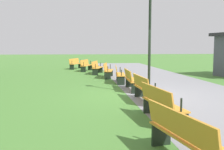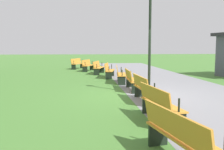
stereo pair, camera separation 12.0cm
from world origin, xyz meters
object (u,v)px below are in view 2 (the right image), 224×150
bench_4 (120,74)px  bench_6 (144,88)px  bench_2 (98,67)px  lamp_post (150,22)px  bench_1 (88,65)px  bench_8 (180,137)px  bench_7 (159,103)px  bench_5 (131,79)px  bench_3 (109,70)px  bench_0 (77,63)px

bench_4 → bench_6: bearing=8.7°
bench_2 → lamp_post: 8.61m
bench_1 → bench_8: 16.31m
bench_4 → bench_7: size_ratio=1.00×
bench_5 → lamp_post: 2.62m
lamp_post → bench_2: bearing=-169.3°
bench_1 → bench_2: 2.36m
bench_1 → bench_5: bearing=30.5°
bench_6 → bench_7: same height
bench_1 → bench_2: size_ratio=1.00×
bench_8 → lamp_post: (-5.86, 1.01, 2.30)m
bench_7 → lamp_post: 4.26m
bench_1 → bench_3: size_ratio=1.00×
bench_5 → bench_7: 4.71m
bench_3 → bench_5: size_ratio=1.02×
bench_1 → bench_7: size_ratio=1.01×
bench_8 → lamp_post: 6.37m
bench_0 → bench_4: size_ratio=1.00×
bench_7 → lamp_post: size_ratio=0.47×
bench_2 → bench_4: bearing=26.1°
bench_8 → lamp_post: bearing=159.3°
bench_1 → bench_8: size_ratio=1.00×
bench_1 → bench_6: (11.58, 1.77, 0.00)m
bench_3 → bench_0: bearing=-151.7°
bench_1 → bench_8: same height
bench_3 → bench_1: bearing=-153.9°
bench_1 → bench_6: size_ratio=1.02×
bench_7 → bench_8: bearing=-15.2°
bench_2 → bench_4: same height
bench_3 → bench_4: size_ratio=1.01×
bench_4 → bench_7: 7.06m
bench_3 → bench_8: (11.72, 0.00, 0.00)m
bench_0 → lamp_post: lamp_post is taller
bench_0 → bench_6: same height
bench_2 → bench_8: bearing=17.5°
bench_3 → bench_7: 9.39m
bench_0 → lamp_post: bearing=37.9°
bench_2 → bench_3: 2.36m
bench_5 → bench_8: size_ratio=0.98×
bench_1 → bench_5: (9.22, 1.77, 0.00)m
bench_5 → lamp_post: (1.18, 0.47, 2.30)m
bench_1 → bench_5: 9.39m
bench_7 → bench_1: bearing=180.0°
bench_5 → bench_7: same height
bench_4 → bench_7: (7.06, 0.00, 0.00)m
bench_3 → bench_5: bearing=17.4°
bench_0 → bench_6: 14.02m
bench_0 → lamp_post: (12.59, 3.12, 2.30)m
bench_5 → bench_6: same height
bench_1 → bench_6: same height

